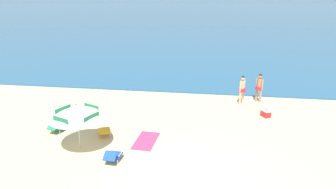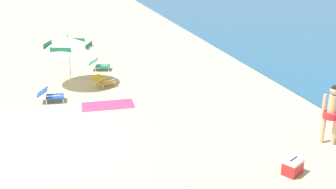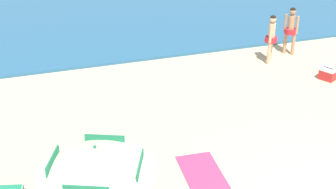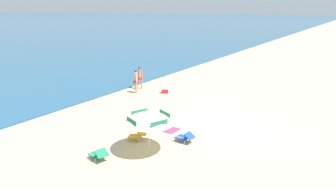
% 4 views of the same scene
% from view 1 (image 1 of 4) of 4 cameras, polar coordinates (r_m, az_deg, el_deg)
% --- Properties ---
extents(ground_plane, '(800.00, 800.00, 0.00)m').
position_cam_1_polar(ground_plane, '(10.97, 4.46, -16.02)').
color(ground_plane, '#CCB78C').
extents(beach_umbrella_striped_main, '(3.04, 3.04, 2.01)m').
position_cam_1_polar(beach_umbrella_striped_main, '(12.71, -17.11, -3.11)').
color(beach_umbrella_striped_main, silver).
rests_on(beach_umbrella_striped_main, ground).
extents(lounge_chair_under_umbrella, '(0.62, 0.93, 0.52)m').
position_cam_1_polar(lounge_chair_under_umbrella, '(12.02, -10.53, -11.41)').
color(lounge_chair_under_umbrella, '#1E4799').
rests_on(lounge_chair_under_umbrella, ground).
extents(lounge_chair_beside_umbrella, '(0.83, 1.00, 0.50)m').
position_cam_1_polar(lounge_chair_beside_umbrella, '(14.02, -12.13, -6.91)').
color(lounge_chair_beside_umbrella, gold).
rests_on(lounge_chair_beside_umbrella, ground).
extents(lounge_chair_facing_sea, '(0.73, 0.99, 0.52)m').
position_cam_1_polar(lounge_chair_facing_sea, '(15.11, -20.46, -5.80)').
color(lounge_chair_facing_sea, '#1E7F56').
rests_on(lounge_chair_facing_sea, ground).
extents(person_standing_near_shore, '(0.42, 0.42, 1.72)m').
position_cam_1_polar(person_standing_near_shore, '(18.04, 14.04, 1.25)').
color(person_standing_near_shore, '#D8A87F').
rests_on(person_standing_near_shore, ground).
extents(person_standing_beside, '(0.43, 0.43, 1.74)m').
position_cam_1_polar(person_standing_beside, '(18.64, 17.11, 1.58)').
color(person_standing_beside, tan).
rests_on(person_standing_beside, ground).
extents(cooler_box, '(0.55, 0.60, 0.43)m').
position_cam_1_polar(cooler_box, '(16.74, 18.24, -3.40)').
color(cooler_box, red).
rests_on(cooler_box, ground).
extents(beach_towel, '(1.01, 1.85, 0.01)m').
position_cam_1_polar(beach_towel, '(13.51, -4.24, -8.81)').
color(beach_towel, '#DB3866').
rests_on(beach_towel, ground).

